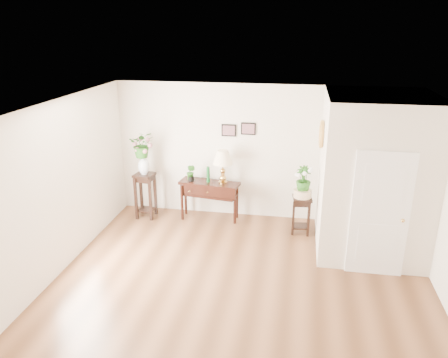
% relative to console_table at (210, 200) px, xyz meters
% --- Properties ---
extents(floor, '(6.00, 5.50, 0.02)m').
position_rel_console_table_xyz_m(floor, '(1.00, -2.40, -0.41)').
color(floor, brown).
rests_on(floor, ground).
extents(ceiling, '(6.00, 5.50, 0.02)m').
position_rel_console_table_xyz_m(ceiling, '(1.00, -2.40, 2.39)').
color(ceiling, white).
rests_on(ceiling, ground).
extents(wall_back, '(6.00, 0.02, 2.80)m').
position_rel_console_table_xyz_m(wall_back, '(1.00, 0.35, 0.99)').
color(wall_back, silver).
rests_on(wall_back, ground).
extents(wall_front, '(6.00, 0.02, 2.80)m').
position_rel_console_table_xyz_m(wall_front, '(1.00, -5.15, 0.99)').
color(wall_front, silver).
rests_on(wall_front, ground).
extents(wall_left, '(0.02, 5.50, 2.80)m').
position_rel_console_table_xyz_m(wall_left, '(-2.00, -2.40, 0.99)').
color(wall_left, silver).
rests_on(wall_left, ground).
extents(partition, '(1.80, 1.95, 2.80)m').
position_rel_console_table_xyz_m(partition, '(3.10, -0.63, 0.99)').
color(partition, silver).
rests_on(partition, floor).
extents(door, '(0.90, 0.05, 2.10)m').
position_rel_console_table_xyz_m(door, '(3.10, -1.63, 0.64)').
color(door, white).
rests_on(door, floor).
extents(art_print_left, '(0.30, 0.02, 0.25)m').
position_rel_console_table_xyz_m(art_print_left, '(0.35, 0.33, 1.44)').
color(art_print_left, black).
rests_on(art_print_left, wall_back).
extents(art_print_right, '(0.30, 0.02, 0.25)m').
position_rel_console_table_xyz_m(art_print_right, '(0.75, 0.33, 1.49)').
color(art_print_right, black).
rests_on(art_print_right, wall_back).
extents(wall_ornament, '(0.07, 0.51, 0.51)m').
position_rel_console_table_xyz_m(wall_ornament, '(2.16, -0.50, 1.64)').
color(wall_ornament, '#CE8A37').
rests_on(wall_ornament, partition).
extents(console_table, '(1.28, 0.58, 0.82)m').
position_rel_console_table_xyz_m(console_table, '(0.00, 0.00, 0.00)').
color(console_table, black).
rests_on(console_table, floor).
extents(table_lamp, '(0.52, 0.52, 0.70)m').
position_rel_console_table_xyz_m(table_lamp, '(0.28, 0.00, 0.76)').
color(table_lamp, tan).
rests_on(table_lamp, console_table).
extents(green_vase, '(0.09, 0.09, 0.33)m').
position_rel_console_table_xyz_m(green_vase, '(-0.02, 0.00, 0.58)').
color(green_vase, '#124D1F').
rests_on(green_vase, console_table).
extents(potted_plant, '(0.23, 0.21, 0.34)m').
position_rel_console_table_xyz_m(potted_plant, '(-0.39, 0.00, 0.58)').
color(potted_plant, '#205717').
rests_on(potted_plant, console_table).
extents(plant_stand_a, '(0.43, 0.43, 0.97)m').
position_rel_console_table_xyz_m(plant_stand_a, '(-1.35, -0.14, 0.07)').
color(plant_stand_a, black).
rests_on(plant_stand_a, floor).
extents(porcelain_vase, '(0.29, 0.29, 0.40)m').
position_rel_console_table_xyz_m(porcelain_vase, '(-1.35, -0.14, 0.78)').
color(porcelain_vase, white).
rests_on(porcelain_vase, plant_stand_a).
extents(lily_arrangement, '(0.59, 0.55, 0.55)m').
position_rel_console_table_xyz_m(lily_arrangement, '(-1.35, -0.14, 1.23)').
color(lily_arrangement, '#205717').
rests_on(lily_arrangement, porcelain_vase).
extents(plant_stand_b, '(0.39, 0.39, 0.75)m').
position_rel_console_table_xyz_m(plant_stand_b, '(1.90, -0.32, -0.04)').
color(plant_stand_b, black).
rests_on(plant_stand_b, floor).
extents(ceramic_bowl, '(0.44, 0.44, 0.15)m').
position_rel_console_table_xyz_m(ceramic_bowl, '(1.90, -0.32, 0.42)').
color(ceramic_bowl, beige).
rests_on(ceramic_bowl, plant_stand_b).
extents(narcissus, '(0.28, 0.28, 0.50)m').
position_rel_console_table_xyz_m(narcissus, '(1.90, -0.32, 0.71)').
color(narcissus, '#205717').
rests_on(narcissus, ceramic_bowl).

